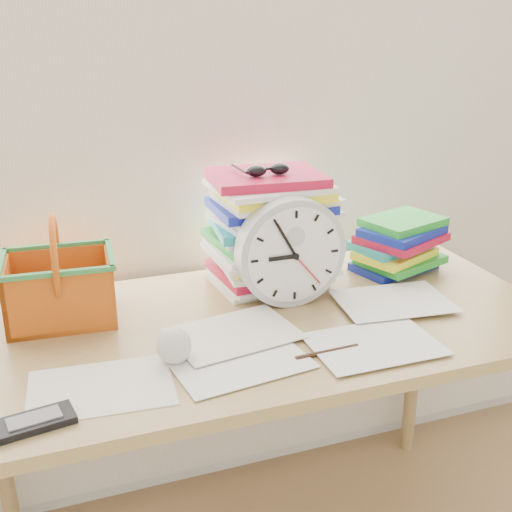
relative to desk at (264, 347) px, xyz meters
name	(u,v)px	position (x,y,z in m)	size (l,w,h in m)	color
curtain	(214,68)	(0.00, 0.38, 0.62)	(2.40, 0.01, 2.50)	white
desk	(264,347)	(0.00, 0.00, 0.00)	(1.40, 0.70, 0.75)	#9A7C48
paper_stack	(271,229)	(0.09, 0.20, 0.23)	(0.32, 0.26, 0.30)	white
clock	(290,252)	(0.09, 0.06, 0.21)	(0.27, 0.27, 0.05)	#B6B7B9
sunglasses	(268,170)	(0.08, 0.18, 0.39)	(0.13, 0.11, 0.03)	black
book_stack	(397,244)	(0.46, 0.17, 0.15)	(0.26, 0.20, 0.15)	white
basket	(58,270)	(-0.45, 0.16, 0.20)	(0.25, 0.20, 0.25)	orange
crumpled_ball	(174,345)	(-0.25, -0.13, 0.11)	(0.08, 0.08, 0.08)	silver
pen	(327,352)	(0.07, -0.20, 0.08)	(0.01, 0.01, 0.15)	black
calculator	(35,422)	(-0.53, -0.26, 0.08)	(0.14, 0.06, 0.01)	black
scattered_papers	(264,317)	(0.00, 0.00, 0.08)	(1.26, 0.42, 0.02)	white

